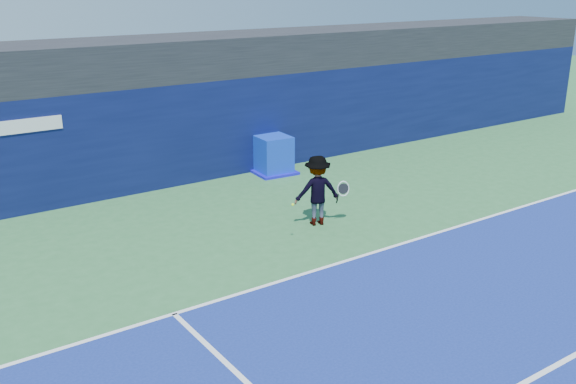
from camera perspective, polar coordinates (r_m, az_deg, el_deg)
name	(u,v)px	position (r m, az deg, el deg)	size (l,w,h in m)	color
ground	(484,304)	(12.89, 17.02, -9.51)	(80.00, 80.00, 0.00)	#306C3A
baseline	(377,251)	(14.69, 7.90, -5.25)	(24.00, 0.10, 0.01)	white
stadium_band	(197,55)	(20.63, -8.07, 11.92)	(36.00, 3.00, 1.20)	black
back_wall_assembly	(215,127)	(20.10, -6.51, 5.74)	(36.00, 1.03, 3.00)	#0B113D
equipment_cart	(273,156)	(20.29, -1.32, 3.20)	(1.34, 1.34, 1.19)	#0D2FBF
tennis_player	(317,190)	(15.90, 2.62, 0.14)	(1.40, 1.00, 1.77)	silver
tennis_ball	(293,205)	(14.74, 0.43, -1.13)	(0.06, 0.06, 0.06)	#CFF91B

